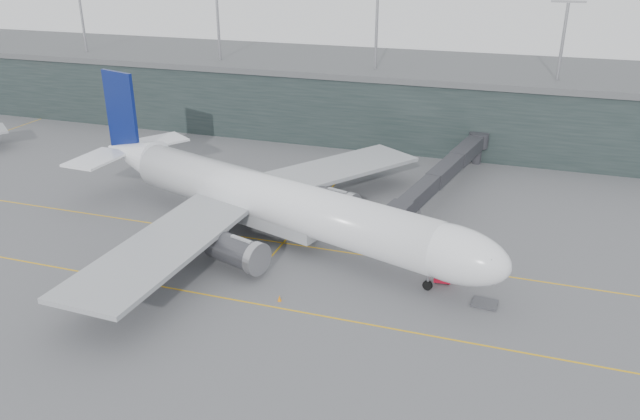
% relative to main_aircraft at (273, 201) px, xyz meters
% --- Properties ---
extents(ground, '(320.00, 320.00, 0.00)m').
position_rel_main_aircraft_xyz_m(ground, '(-3.03, 2.72, -5.62)').
color(ground, '#545358').
rests_on(ground, ground).
extents(taxiline_a, '(160.00, 0.25, 0.02)m').
position_rel_main_aircraft_xyz_m(taxiline_a, '(-3.03, -1.28, -5.61)').
color(taxiline_a, gold).
rests_on(taxiline_a, ground).
extents(taxiline_b, '(160.00, 0.25, 0.02)m').
position_rel_main_aircraft_xyz_m(taxiline_b, '(-3.03, -17.28, -5.61)').
color(taxiline_b, gold).
rests_on(taxiline_b, ground).
extents(taxiline_lead_main, '(0.25, 60.00, 0.02)m').
position_rel_main_aircraft_xyz_m(taxiline_lead_main, '(1.97, 22.72, -5.61)').
color(taxiline_lead_main, gold).
rests_on(taxiline_lead_main, ground).
extents(terminal, '(240.00, 36.00, 29.00)m').
position_rel_main_aircraft_xyz_m(terminal, '(-3.04, 60.72, 2.00)').
color(terminal, '#1E2929').
rests_on(terminal, ground).
extents(main_aircraft, '(69.59, 64.10, 20.01)m').
position_rel_main_aircraft_xyz_m(main_aircraft, '(0.00, 0.00, 0.00)').
color(main_aircraft, white).
rests_on(main_aircraft, ground).
extents(jet_bridge, '(10.07, 43.10, 6.01)m').
position_rel_main_aircraft_xyz_m(jet_bridge, '(20.05, 25.42, -1.12)').
color(jet_bridge, '#2B2B30').
rests_on(jet_bridge, ground).
extents(gse_cart, '(2.16, 1.48, 1.40)m').
position_rel_main_aircraft_xyz_m(gse_cart, '(24.78, -5.34, -4.84)').
color(gse_cart, '#A80C21').
rests_on(gse_cart, ground).
extents(baggage_dolly, '(3.04, 2.51, 0.29)m').
position_rel_main_aircraft_xyz_m(baggage_dolly, '(30.25, -9.00, -5.44)').
color(baggage_dolly, '#3D3E43').
rests_on(baggage_dolly, ground).
extents(uld_a, '(2.41, 2.14, 1.84)m').
position_rel_main_aircraft_xyz_m(uld_a, '(-9.41, 13.71, -4.65)').
color(uld_a, '#3B3C40').
rests_on(uld_a, ground).
extents(uld_b, '(2.70, 2.45, 2.01)m').
position_rel_main_aircraft_xyz_m(uld_b, '(-5.96, 15.38, -4.56)').
color(uld_b, '#3B3C40').
rests_on(uld_b, ground).
extents(uld_c, '(2.14, 1.90, 1.63)m').
position_rel_main_aircraft_xyz_m(uld_c, '(-2.97, 12.97, -4.76)').
color(uld_c, '#3B3C40').
rests_on(uld_c, ground).
extents(cone_nose, '(0.50, 0.50, 0.79)m').
position_rel_main_aircraft_xyz_m(cone_nose, '(30.00, -2.71, -5.22)').
color(cone_nose, '#E6460C').
rests_on(cone_nose, ground).
extents(cone_wing_stbd, '(0.46, 0.46, 0.74)m').
position_rel_main_aircraft_xyz_m(cone_wing_stbd, '(7.24, -15.82, -5.25)').
color(cone_wing_stbd, orange).
rests_on(cone_wing_stbd, ground).
extents(cone_wing_port, '(0.46, 0.46, 0.73)m').
position_rel_main_aircraft_xyz_m(cone_wing_port, '(6.88, 14.82, -5.25)').
color(cone_wing_port, '#F4370D').
rests_on(cone_wing_port, ground).
extents(cone_tail, '(0.38, 0.38, 0.61)m').
position_rel_main_aircraft_xyz_m(cone_tail, '(-14.00, -8.41, -5.31)').
color(cone_tail, orange).
rests_on(cone_tail, ground).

